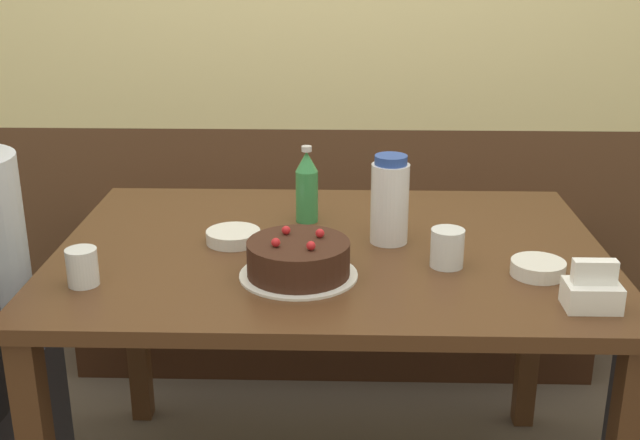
# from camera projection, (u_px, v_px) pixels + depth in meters

# --- Properties ---
(back_wall) EXTENTS (4.80, 0.04, 2.50)m
(back_wall) POSITION_uv_depth(u_px,v_px,m) (336.00, 5.00, 2.78)
(back_wall) COLOR brown
(back_wall) RESTS_ON ground_plane
(bench_seat) EXTENTS (1.80, 0.38, 0.46)m
(bench_seat) POSITION_uv_depth(u_px,v_px,m) (334.00, 299.00, 2.92)
(bench_seat) COLOR #381E11
(bench_seat) RESTS_ON ground_plane
(dining_table) EXTENTS (1.33, 0.92, 0.76)m
(dining_table) POSITION_uv_depth(u_px,v_px,m) (331.00, 281.00, 1.99)
(dining_table) COLOR #4C2D19
(dining_table) RESTS_ON ground_plane
(birthday_cake) EXTENTS (0.26, 0.26, 0.10)m
(birthday_cake) POSITION_uv_depth(u_px,v_px,m) (298.00, 259.00, 1.77)
(birthday_cake) COLOR white
(birthday_cake) RESTS_ON dining_table
(water_pitcher) EXTENTS (0.09, 0.09, 0.22)m
(water_pitcher) POSITION_uv_depth(u_px,v_px,m) (390.00, 200.00, 1.95)
(water_pitcher) COLOR white
(water_pitcher) RESTS_ON dining_table
(soju_bottle) EXTENTS (0.06, 0.06, 0.20)m
(soju_bottle) POSITION_uv_depth(u_px,v_px,m) (307.00, 186.00, 2.10)
(soju_bottle) COLOR #388E4C
(soju_bottle) RESTS_ON dining_table
(napkin_holder) EXTENTS (0.11, 0.08, 0.11)m
(napkin_holder) POSITION_uv_depth(u_px,v_px,m) (592.00, 291.00, 1.62)
(napkin_holder) COLOR white
(napkin_holder) RESTS_ON dining_table
(bowl_soup_white) EXTENTS (0.13, 0.13, 0.03)m
(bowl_soup_white) POSITION_uv_depth(u_px,v_px,m) (233.00, 236.00, 1.98)
(bowl_soup_white) COLOR white
(bowl_soup_white) RESTS_ON dining_table
(bowl_rice_small) EXTENTS (0.12, 0.12, 0.03)m
(bowl_rice_small) POSITION_uv_depth(u_px,v_px,m) (538.00, 268.00, 1.79)
(bowl_rice_small) COLOR white
(bowl_rice_small) RESTS_ON dining_table
(glass_water_tall) EXTENTS (0.08, 0.08, 0.09)m
(glass_water_tall) POSITION_uv_depth(u_px,v_px,m) (447.00, 248.00, 1.83)
(glass_water_tall) COLOR silver
(glass_water_tall) RESTS_ON dining_table
(glass_tumbler_short) EXTENTS (0.07, 0.07, 0.08)m
(glass_tumbler_short) POSITION_uv_depth(u_px,v_px,m) (82.00, 267.00, 1.73)
(glass_tumbler_short) COLOR silver
(glass_tumbler_short) RESTS_ON dining_table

